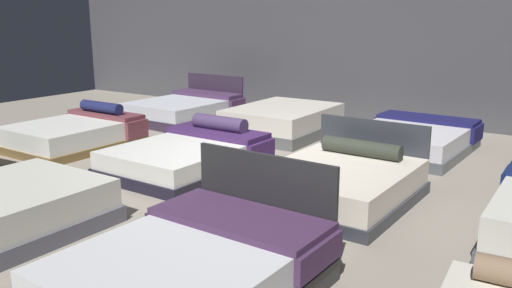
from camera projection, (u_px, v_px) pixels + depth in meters
The scene contains 9 objects.
ground_plane at pixel (255, 185), 6.83m from camera, with size 18.00×18.00×0.02m, color gray.
showroom_back_wall at pixel (392, 36), 10.47m from camera, with size 18.00×0.06×3.50m, color #47474C.
bed_2 at pixel (195, 270), 3.98m from camera, with size 1.62×2.07×0.97m.
bed_4 at pixel (75, 134), 8.72m from camera, with size 1.62×1.97×0.69m.
bed_5 at pixel (189, 155), 7.41m from camera, with size 1.69×2.16×0.67m.
bed_6 at pixel (341, 182), 6.17m from camera, with size 1.64×1.98×0.83m.
bed_8 at pixel (185, 109), 10.99m from camera, with size 1.80×2.21×0.87m.
bed_9 at pixel (283, 121), 9.64m from camera, with size 1.60×2.11×0.52m.
bed_10 at pixel (413, 139), 8.42m from camera, with size 1.76×2.18×0.47m.
Camera 1 is at (3.57, -5.44, 2.13)m, focal length 36.69 mm.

